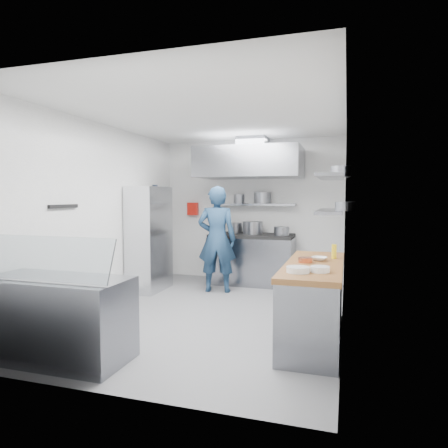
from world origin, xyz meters
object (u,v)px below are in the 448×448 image
(wire_rack, at_px, (149,239))
(display_case, at_px, (57,319))
(gas_range, at_px, (252,260))
(chef, at_px, (217,239))

(wire_rack, relative_size, display_case, 1.23)
(gas_range, xyz_separation_m, display_case, (-1.10, -4.10, -0.03))
(gas_range, relative_size, wire_rack, 0.86)
(gas_range, xyz_separation_m, wire_rack, (-1.63, -1.07, 0.48))
(chef, xyz_separation_m, wire_rack, (-1.19, -0.25, -0.00))
(display_case, bearing_deg, chef, 78.71)
(wire_rack, bearing_deg, chef, 11.72)
(chef, distance_m, wire_rack, 1.21)
(gas_range, relative_size, chef, 0.86)
(gas_range, xyz_separation_m, chef, (-0.44, -0.82, 0.48))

